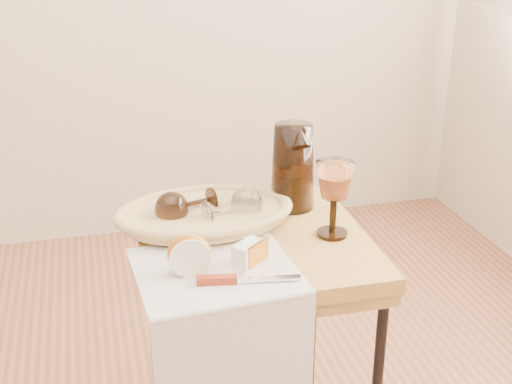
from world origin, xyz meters
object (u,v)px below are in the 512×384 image
object	(u,v)px
goblet_lying_b	(230,207)
table_knife	(244,279)
tea_towel	(215,270)
apple_half	(189,254)
side_table	(254,355)
pitcher	(293,167)
goblet_lying_a	(189,204)
wine_goblet	(334,199)
bread_basket	(205,217)

from	to	relation	value
goblet_lying_b	table_knife	distance (m)	0.27
tea_towel	apple_half	size ratio (longest dim) A/B	3.59
side_table	tea_towel	xyz separation A→B (m)	(-0.12, -0.13, 0.33)
pitcher	goblet_lying_a	bearing A→B (deg)	-170.10
table_knife	wine_goblet	bearing A→B (deg)	43.00
goblet_lying_b	pitcher	size ratio (longest dim) A/B	0.49
bread_basket	tea_towel	bearing A→B (deg)	-96.42
wine_goblet	goblet_lying_a	bearing A→B (deg)	155.60
pitcher	bread_basket	bearing A→B (deg)	-164.94
apple_half	wine_goblet	bearing A→B (deg)	21.21
apple_half	table_knife	bearing A→B (deg)	-29.11
pitcher	tea_towel	bearing A→B (deg)	-131.08
tea_towel	side_table	bearing A→B (deg)	44.66
bread_basket	table_knife	bearing A→B (deg)	-85.97
tea_towel	wine_goblet	xyz separation A→B (m)	(0.29, 0.10, 0.09)
side_table	table_knife	xyz separation A→B (m)	(-0.07, -0.20, 0.34)
bread_basket	pitcher	bearing A→B (deg)	12.45
wine_goblet	goblet_lying_b	bearing A→B (deg)	155.29
goblet_lying_b	apple_half	distance (m)	0.24
tea_towel	goblet_lying_a	xyz separation A→B (m)	(-0.01, 0.24, 0.05)
goblet_lying_a	apple_half	world-z (taller)	goblet_lying_a
side_table	pitcher	world-z (taller)	pitcher
side_table	pitcher	size ratio (longest dim) A/B	2.58
table_knife	goblet_lying_a	bearing A→B (deg)	110.45
side_table	goblet_lying_a	bearing A→B (deg)	141.48
bread_basket	apple_half	world-z (taller)	apple_half
goblet_lying_a	pitcher	xyz separation A→B (m)	(0.27, 0.04, 0.06)
apple_half	table_knife	xyz separation A→B (m)	(0.10, -0.07, -0.03)
bread_basket	table_knife	size ratio (longest dim) A/B	1.83
bread_basket	goblet_lying_b	distance (m)	0.07
apple_half	bread_basket	bearing A→B (deg)	77.43
goblet_lying_a	goblet_lying_b	bearing A→B (deg)	139.05
goblet_lying_a	table_knife	bearing A→B (deg)	83.83
tea_towel	goblet_lying_b	xyz separation A→B (m)	(0.08, 0.20, 0.05)
pitcher	table_knife	bearing A→B (deg)	-119.54
tea_towel	wine_goblet	world-z (taller)	wine_goblet
side_table	tea_towel	bearing A→B (deg)	-131.46
goblet_lying_b	pitcher	bearing A→B (deg)	7.67
bread_basket	table_knife	world-z (taller)	bread_basket
goblet_lying_b	pitcher	world-z (taller)	pitcher
side_table	goblet_lying_a	size ratio (longest dim) A/B	5.08
table_knife	pitcher	bearing A→B (deg)	68.38
wine_goblet	table_knife	size ratio (longest dim) A/B	0.88
bread_basket	goblet_lying_b	bearing A→B (deg)	-23.04
goblet_lying_a	apple_half	distance (m)	0.24
apple_half	tea_towel	bearing A→B (deg)	5.89
goblet_lying_b	bread_basket	bearing A→B (deg)	141.80
tea_towel	goblet_lying_a	bearing A→B (deg)	89.42
tea_towel	pitcher	size ratio (longest dim) A/B	1.28
goblet_lying_a	table_knife	xyz separation A→B (m)	(0.06, -0.30, -0.04)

